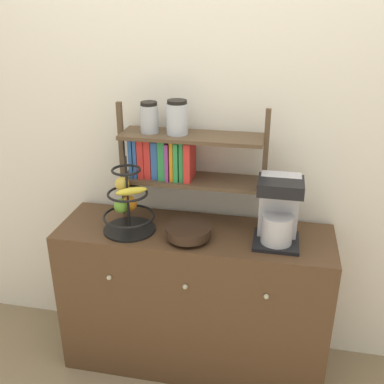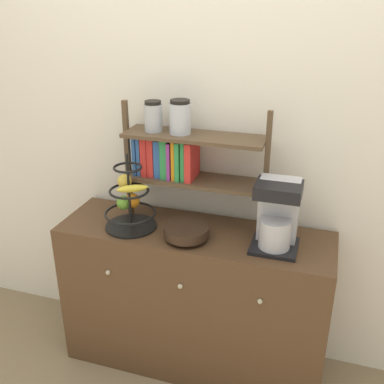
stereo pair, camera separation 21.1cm
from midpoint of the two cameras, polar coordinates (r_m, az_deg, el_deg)
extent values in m
cube|color=silver|center=(2.25, -1.17, 9.07)|extent=(7.00, 0.05, 2.60)
cube|color=#4C331E|center=(2.42, -2.32, -13.49)|extent=(1.35, 0.41, 0.81)
sphere|color=#B2AD8C|center=(2.23, -13.22, -10.63)|extent=(0.02, 0.02, 0.02)
sphere|color=#B2AD8C|center=(2.12, -3.80, -12.01)|extent=(0.02, 0.02, 0.02)
sphere|color=#B2AD8C|center=(2.07, 6.48, -13.15)|extent=(0.02, 0.02, 0.02)
cube|color=black|center=(2.11, 7.81, -6.31)|extent=(0.21, 0.20, 0.02)
cube|color=#B7B7BC|center=(2.09, 8.16, -1.72)|extent=(0.18, 0.08, 0.30)
cylinder|color=#B7B7BC|center=(2.06, 7.89, -4.71)|extent=(0.14, 0.14, 0.14)
cube|color=black|center=(1.98, 8.23, 0.69)|extent=(0.20, 0.16, 0.06)
cylinder|color=black|center=(2.25, -10.60, -4.72)|extent=(0.26, 0.26, 0.01)
cylinder|color=black|center=(2.16, -10.98, -0.25)|extent=(0.01, 0.01, 0.37)
torus|color=black|center=(2.21, -10.74, -3.08)|extent=(0.25, 0.25, 0.01)
torus|color=black|center=(2.16, -10.98, -0.25)|extent=(0.20, 0.20, 0.01)
torus|color=black|center=(2.12, -11.22, 2.70)|extent=(0.14, 0.14, 0.01)
sphere|color=red|center=(2.25, -10.71, -1.56)|extent=(0.07, 0.07, 0.07)
sphere|color=#6BAD33|center=(2.24, -11.68, -1.80)|extent=(0.07, 0.07, 0.07)
sphere|color=orange|center=(2.25, -10.62, -1.50)|extent=(0.08, 0.08, 0.08)
ellipsoid|color=yellow|center=(2.13, -10.51, 0.04)|extent=(0.15, 0.11, 0.04)
sphere|color=gold|center=(2.18, -11.61, 0.93)|extent=(0.07, 0.07, 0.07)
cylinder|color=black|center=(2.13, -3.33, -5.84)|extent=(0.12, 0.12, 0.02)
cylinder|color=black|center=(2.11, -3.35, -5.05)|extent=(0.21, 0.21, 0.05)
cube|color=brown|center=(2.29, -11.44, 3.80)|extent=(0.02, 0.02, 0.60)
cube|color=brown|center=(2.12, 6.39, 2.58)|extent=(0.02, 0.02, 0.60)
cube|color=brown|center=(2.20, -2.81, 1.51)|extent=(0.68, 0.20, 0.02)
cube|color=brown|center=(2.13, -2.93, 7.01)|extent=(0.68, 0.20, 0.02)
cube|color=#2D599E|center=(2.25, -10.06, 4.52)|extent=(0.02, 0.13, 0.19)
cube|color=#2D599E|center=(2.24, -9.51, 4.49)|extent=(0.02, 0.13, 0.19)
cube|color=red|center=(2.24, -8.85, 4.45)|extent=(0.03, 0.13, 0.19)
cube|color=red|center=(2.22, -8.03, 4.40)|extent=(0.03, 0.13, 0.19)
cube|color=#2D599E|center=(2.21, -7.16, 4.28)|extent=(0.03, 0.13, 0.19)
cube|color=#2D8C47|center=(2.20, -6.25, 4.30)|extent=(0.03, 0.14, 0.19)
cube|color=#8C338C|center=(2.20, -5.55, 4.17)|extent=(0.02, 0.16, 0.19)
cube|color=orange|center=(2.19, -5.04, 4.22)|extent=(0.02, 0.14, 0.19)
cube|color=#2D8C47|center=(2.18, -4.45, 4.19)|extent=(0.02, 0.16, 0.19)
cube|color=#2D8C47|center=(2.18, -3.83, 4.15)|extent=(0.02, 0.14, 0.19)
cube|color=red|center=(2.17, -3.08, 4.10)|extent=(0.03, 0.16, 0.19)
cylinder|color=#ADB2B7|center=(2.17, -8.26, 9.14)|extent=(0.09, 0.09, 0.13)
cylinder|color=black|center=(2.15, -8.38, 11.03)|extent=(0.08, 0.08, 0.02)
cylinder|color=silver|center=(2.13, -4.77, 9.20)|extent=(0.10, 0.10, 0.14)
cylinder|color=black|center=(2.11, -4.85, 11.32)|extent=(0.09, 0.09, 0.02)
camera|label=1|loc=(0.11, -92.86, -1.26)|focal=42.00mm
camera|label=2|loc=(0.11, 87.14, 1.26)|focal=42.00mm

